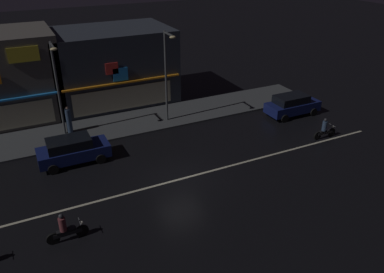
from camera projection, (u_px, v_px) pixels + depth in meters
name	position (u px, v px, depth m)	size (l,w,h in m)	color
ground_plane	(180.00, 179.00, 22.24)	(140.00, 140.00, 0.00)	black
lane_divider_stripe	(180.00, 179.00, 22.24)	(29.01, 0.16, 0.01)	beige
sidewalk_far	(133.00, 122.00, 29.09)	(30.53, 4.23, 0.14)	#424447
storefront_center_block	(111.00, 66.00, 32.06)	(9.95, 6.72, 6.09)	#2D333D
streetlamp_west	(57.00, 82.00, 25.36)	(0.44, 1.64, 6.52)	#47494C
streetlamp_mid	(167.00, 70.00, 27.41)	(0.44, 1.64, 6.73)	#47494C
pedestrian_on_sidewalk	(69.00, 120.00, 27.05)	(0.39, 0.39, 1.98)	#334766
parked_car_near_kerb	(73.00, 150.00, 23.60)	(4.30, 1.98, 1.67)	navy
parked_car_trailing	(292.00, 105.00, 30.15)	(4.30, 1.98, 1.67)	navy
motorcycle_following	(325.00, 130.00, 26.66)	(1.90, 0.60, 1.52)	black
motorcycle_opposite_lane	(66.00, 229.00, 17.43)	(1.90, 0.60, 1.52)	black
traffic_cone	(71.00, 154.00, 24.39)	(0.36, 0.36, 0.55)	orange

